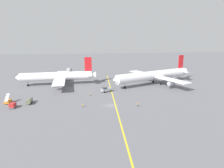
% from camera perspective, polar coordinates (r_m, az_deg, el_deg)
% --- Properties ---
extents(ground_plane, '(600.00, 600.00, 0.00)m').
position_cam_1_polar(ground_plane, '(85.06, -0.28, -6.30)').
color(ground_plane, slate).
extents(taxiway_stripe, '(8.39, 119.77, 0.01)m').
position_cam_1_polar(taxiway_stripe, '(94.80, 0.44, -4.23)').
color(taxiway_stripe, yellow).
rests_on(taxiway_stripe, ground).
extents(airliner_at_gate_left, '(48.18, 46.24, 16.86)m').
position_cam_1_polar(airliner_at_gate_left, '(125.50, -15.55, 2.14)').
color(airliner_at_gate_left, white).
rests_on(airliner_at_gate_left, ground).
extents(airliner_being_pushed, '(55.65, 47.16, 17.27)m').
position_cam_1_polar(airliner_being_pushed, '(125.23, 11.98, 2.47)').
color(airliner_being_pushed, silver).
rests_on(airliner_being_pushed, ground).
extents(pushback_tug, '(8.69, 5.23, 3.00)m').
position_cam_1_polar(pushback_tug, '(106.20, -1.73, -1.61)').
color(pushback_tug, gray).
rests_on(pushback_tug, ground).
extents(gse_stair_truck_yellow, '(2.10, 4.68, 4.06)m').
position_cam_1_polar(gse_stair_truck_yellow, '(99.47, -28.02, -4.37)').
color(gse_stair_truck_yellow, orange).
rests_on(gse_stair_truck_yellow, ground).
extents(gse_container_dolly_flat, '(2.54, 3.42, 2.15)m').
position_cam_1_polar(gse_container_dolly_flat, '(91.73, -26.91, -5.54)').
color(gse_container_dolly_flat, slate).
rests_on(gse_container_dolly_flat, ground).
extents(gse_fuel_bowser_stubby, '(2.08, 4.94, 2.40)m').
position_cam_1_polar(gse_fuel_bowser_stubby, '(94.56, -22.86, -4.50)').
color(gse_fuel_bowser_stubby, '#666B4C').
rests_on(gse_fuel_bowser_stubby, ground).
extents(ground_crew_wing_walker_right, '(0.36, 0.36, 1.64)m').
position_cam_1_polar(ground_crew_wing_walker_right, '(84.59, 7.46, -5.92)').
color(ground_crew_wing_walker_right, '#2D3351').
rests_on(ground_crew_wing_walker_right, ground).
extents(ground_crew_marshaller_foreground, '(0.36, 0.36, 1.62)m').
position_cam_1_polar(ground_crew_marshaller_foreground, '(83.87, -8.49, -6.13)').
color(ground_crew_marshaller_foreground, '#4C4C51').
rests_on(ground_crew_marshaller_foreground, ground).
extents(ground_crew_ramp_agent_by_cones, '(0.36, 0.36, 1.65)m').
position_cam_1_polar(ground_crew_ramp_agent_by_cones, '(99.30, -6.23, -2.99)').
color(ground_crew_ramp_agent_by_cones, '#2D3351').
rests_on(ground_crew_ramp_agent_by_cones, ground).
extents(jet_bridge, '(3.84, 19.01, 5.98)m').
position_cam_1_polar(jet_bridge, '(148.48, -12.46, 3.49)').
color(jet_bridge, '#B7B7BC').
rests_on(jet_bridge, ground).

